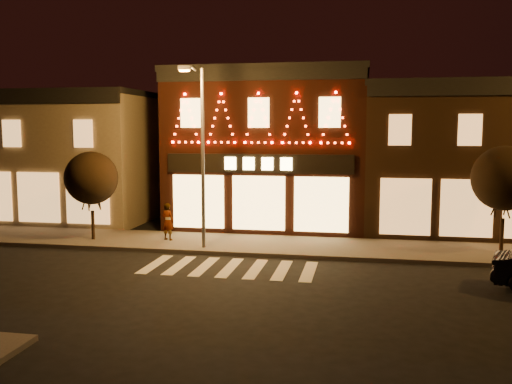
% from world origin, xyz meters
% --- Properties ---
extents(ground, '(120.00, 120.00, 0.00)m').
position_xyz_m(ground, '(0.00, 0.00, 0.00)').
color(ground, black).
rests_on(ground, ground).
extents(sidewalk_far, '(44.00, 4.00, 0.15)m').
position_xyz_m(sidewalk_far, '(2.00, 8.00, 0.07)').
color(sidewalk_far, '#47423D').
rests_on(sidewalk_far, ground).
extents(building_left, '(12.20, 8.28, 7.30)m').
position_xyz_m(building_left, '(-13.00, 13.99, 3.66)').
color(building_left, '#7D6F59').
rests_on(building_left, ground).
extents(building_pulp, '(10.20, 8.34, 8.30)m').
position_xyz_m(building_pulp, '(0.00, 13.98, 4.16)').
color(building_pulp, black).
rests_on(building_pulp, ground).
extents(building_right_a, '(9.20, 8.28, 7.50)m').
position_xyz_m(building_right_a, '(9.50, 13.99, 3.76)').
color(building_right_a, '#332011').
rests_on(building_right_a, ground).
extents(streetlamp_mid, '(0.61, 1.75, 7.62)m').
position_xyz_m(streetlamp_mid, '(-1.85, 6.49, 4.62)').
color(streetlamp_mid, '#59595E').
rests_on(streetlamp_mid, sidewalk_far).
extents(tree_left, '(2.43, 2.43, 4.06)m').
position_xyz_m(tree_left, '(-7.35, 7.46, 2.99)').
color(tree_left, black).
rests_on(tree_left, sidewalk_far).
extents(tree_right, '(2.65, 2.65, 4.42)m').
position_xyz_m(tree_right, '(10.56, 7.92, 3.25)').
color(tree_right, black).
rests_on(tree_right, sidewalk_far).
extents(pedestrian, '(0.73, 0.60, 1.72)m').
position_xyz_m(pedestrian, '(-3.87, 7.92, 1.01)').
color(pedestrian, gray).
rests_on(pedestrian, sidewalk_far).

